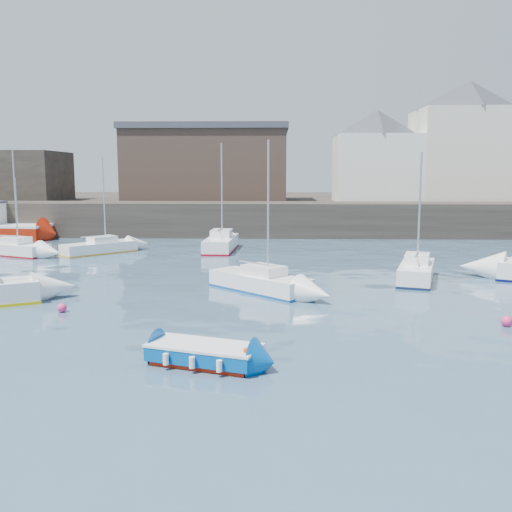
{
  "coord_description": "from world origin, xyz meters",
  "views": [
    {
      "loc": [
        0.93,
        -16.23,
        5.62
      ],
      "look_at": [
        0.0,
        12.0,
        1.5
      ],
      "focal_mm": 40.0,
      "sensor_mm": 36.0,
      "label": 1
    }
  ],
  "objects_px": {
    "sailboat_h": "(100,247)",
    "blue_dinghy": "(204,353)",
    "sailboat_b": "(260,282)",
    "buoy_near": "(62,312)",
    "sailboat_e": "(13,249)",
    "sailboat_c": "(416,271)",
    "buoy_far": "(251,268)",
    "buoy_mid": "(506,326)",
    "sailboat_f": "(221,243)"
  },
  "relations": [
    {
      "from": "sailboat_f",
      "to": "blue_dinghy",
      "type": "bearing_deg",
      "value": -85.78
    },
    {
      "from": "sailboat_h",
      "to": "buoy_near",
      "type": "height_order",
      "value": "sailboat_h"
    },
    {
      "from": "sailboat_c",
      "to": "sailboat_f",
      "type": "relative_size",
      "value": 0.86
    },
    {
      "from": "sailboat_b",
      "to": "sailboat_e",
      "type": "xyz_separation_m",
      "value": [
        -17.36,
        11.53,
        0.0
      ]
    },
    {
      "from": "sailboat_b",
      "to": "buoy_near",
      "type": "xyz_separation_m",
      "value": [
        -7.99,
        -4.4,
        -0.46
      ]
    },
    {
      "from": "blue_dinghy",
      "to": "buoy_mid",
      "type": "xyz_separation_m",
      "value": [
        10.67,
        4.64,
        -0.35
      ]
    },
    {
      "from": "sailboat_e",
      "to": "buoy_mid",
      "type": "distance_m",
      "value": 31.91
    },
    {
      "from": "sailboat_h",
      "to": "buoy_mid",
      "type": "height_order",
      "value": "sailboat_h"
    },
    {
      "from": "buoy_mid",
      "to": "buoy_far",
      "type": "bearing_deg",
      "value": 128.1
    },
    {
      "from": "blue_dinghy",
      "to": "sailboat_f",
      "type": "height_order",
      "value": "sailboat_f"
    },
    {
      "from": "sailboat_b",
      "to": "sailboat_c",
      "type": "distance_m",
      "value": 8.66
    },
    {
      "from": "buoy_near",
      "to": "sailboat_h",
      "type": "bearing_deg",
      "value": 102.19
    },
    {
      "from": "sailboat_f",
      "to": "buoy_near",
      "type": "distance_m",
      "value": 19.48
    },
    {
      "from": "sailboat_e",
      "to": "sailboat_b",
      "type": "bearing_deg",
      "value": -33.58
    },
    {
      "from": "sailboat_h",
      "to": "buoy_far",
      "type": "distance_m",
      "value": 12.4
    },
    {
      "from": "blue_dinghy",
      "to": "buoy_mid",
      "type": "bearing_deg",
      "value": 23.49
    },
    {
      "from": "sailboat_f",
      "to": "buoy_near",
      "type": "xyz_separation_m",
      "value": [
        -4.74,
        -18.89,
        -0.55
      ]
    },
    {
      "from": "sailboat_h",
      "to": "blue_dinghy",
      "type": "bearing_deg",
      "value": -66.17
    },
    {
      "from": "sailboat_b",
      "to": "sailboat_e",
      "type": "height_order",
      "value": "sailboat_e"
    },
    {
      "from": "blue_dinghy",
      "to": "sailboat_h",
      "type": "bearing_deg",
      "value": 113.83
    },
    {
      "from": "buoy_mid",
      "to": "blue_dinghy",
      "type": "bearing_deg",
      "value": -156.51
    },
    {
      "from": "blue_dinghy",
      "to": "sailboat_e",
      "type": "relative_size",
      "value": 0.51
    },
    {
      "from": "sailboat_b",
      "to": "buoy_near",
      "type": "relative_size",
      "value": 18.36
    },
    {
      "from": "sailboat_f",
      "to": "sailboat_h",
      "type": "height_order",
      "value": "sailboat_f"
    },
    {
      "from": "sailboat_e",
      "to": "buoy_far",
      "type": "height_order",
      "value": "sailboat_e"
    },
    {
      "from": "sailboat_h",
      "to": "buoy_mid",
      "type": "xyz_separation_m",
      "value": [
        20.94,
        -18.62,
        -0.44
      ]
    },
    {
      "from": "sailboat_b",
      "to": "sailboat_c",
      "type": "relative_size",
      "value": 1.06
    },
    {
      "from": "blue_dinghy",
      "to": "buoy_near",
      "type": "relative_size",
      "value": 9.3
    },
    {
      "from": "sailboat_b",
      "to": "sailboat_h",
      "type": "xyz_separation_m",
      "value": [
        -11.66,
        12.6,
        -0.02
      ]
    },
    {
      "from": "buoy_near",
      "to": "buoy_mid",
      "type": "bearing_deg",
      "value": -5.35
    },
    {
      "from": "buoy_mid",
      "to": "buoy_far",
      "type": "relative_size",
      "value": 1.21
    },
    {
      "from": "blue_dinghy",
      "to": "sailboat_h",
      "type": "distance_m",
      "value": 25.43
    },
    {
      "from": "sailboat_e",
      "to": "buoy_near",
      "type": "distance_m",
      "value": 18.49
    },
    {
      "from": "buoy_mid",
      "to": "sailboat_b",
      "type": "bearing_deg",
      "value": 147.03
    },
    {
      "from": "sailboat_f",
      "to": "sailboat_h",
      "type": "distance_m",
      "value": 8.63
    },
    {
      "from": "blue_dinghy",
      "to": "sailboat_c",
      "type": "distance_m",
      "value": 16.61
    },
    {
      "from": "sailboat_h",
      "to": "buoy_near",
      "type": "relative_size",
      "value": 17.39
    },
    {
      "from": "sailboat_h",
      "to": "buoy_mid",
      "type": "relative_size",
      "value": 16.07
    },
    {
      "from": "sailboat_b",
      "to": "buoy_far",
      "type": "relative_size",
      "value": 20.53
    },
    {
      "from": "buoy_near",
      "to": "buoy_mid",
      "type": "height_order",
      "value": "buoy_mid"
    },
    {
      "from": "sailboat_c",
      "to": "sailboat_e",
      "type": "bearing_deg",
      "value": 161.41
    },
    {
      "from": "blue_dinghy",
      "to": "buoy_far",
      "type": "xyz_separation_m",
      "value": [
        0.65,
        17.41,
        -0.35
      ]
    },
    {
      "from": "sailboat_c",
      "to": "buoy_near",
      "type": "bearing_deg",
      "value": -155.5
    },
    {
      "from": "sailboat_f",
      "to": "sailboat_e",
      "type": "bearing_deg",
      "value": -168.19
    },
    {
      "from": "sailboat_c",
      "to": "sailboat_h",
      "type": "xyz_separation_m",
      "value": [
        -19.8,
        9.65,
        -0.07
      ]
    },
    {
      "from": "buoy_mid",
      "to": "buoy_far",
      "type": "xyz_separation_m",
      "value": [
        -10.01,
        12.77,
        0.0
      ]
    },
    {
      "from": "sailboat_c",
      "to": "sailboat_h",
      "type": "distance_m",
      "value": 22.03
    },
    {
      "from": "sailboat_c",
      "to": "buoy_near",
      "type": "relative_size",
      "value": 17.27
    },
    {
      "from": "buoy_far",
      "to": "sailboat_e",
      "type": "bearing_deg",
      "value": 163.97
    },
    {
      "from": "buoy_far",
      "to": "sailboat_b",
      "type": "bearing_deg",
      "value": -83.81
    }
  ]
}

